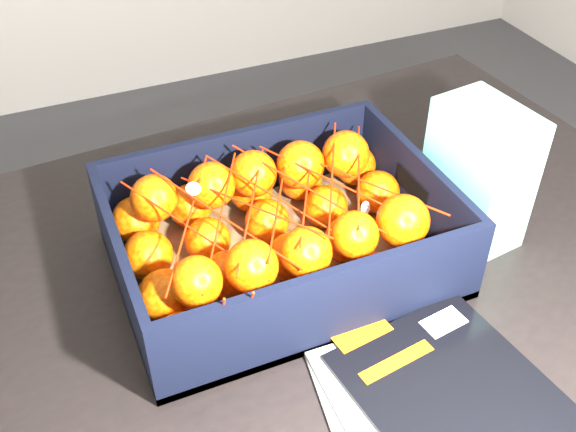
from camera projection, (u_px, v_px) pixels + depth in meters
name	position (u px, v px, depth m)	size (l,w,h in m)	color
ground	(353.00, 398.00, 1.67)	(3.50, 3.50, 0.00)	#3C3C3F
table	(302.00, 299.00, 1.04)	(1.26, 0.89, 0.75)	black
magazine_stack	(444.00, 416.00, 0.75)	(0.30, 0.34, 0.02)	beige
produce_crate	(279.00, 243.00, 0.93)	(0.44, 0.33, 0.13)	brown
clementine_heap	(278.00, 229.00, 0.92)	(0.42, 0.31, 0.12)	#FF5305
mesh_net	(276.00, 204.00, 0.88)	(0.37, 0.29, 0.09)	red
retail_carton	(478.00, 174.00, 0.95)	(0.09, 0.14, 0.20)	silver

